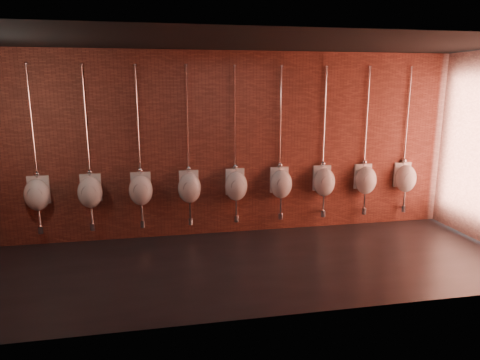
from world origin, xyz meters
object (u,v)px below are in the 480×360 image
object	(u,v)px
urinal_0	(37,194)
urinal_1	(90,191)
urinal_4	(236,185)
urinal_8	(405,178)
urinal_3	(189,187)
urinal_7	(366,179)
urinal_6	(324,181)
urinal_5	(281,183)
urinal_2	(141,189)

from	to	relation	value
urinal_0	urinal_1	size ratio (longest dim) A/B	1.00
urinal_4	urinal_8	xyz separation A→B (m)	(3.28, 0.00, 0.00)
urinal_3	urinal_8	distance (m)	4.10
urinal_3	urinal_8	size ratio (longest dim) A/B	1.00
urinal_3	urinal_4	world-z (taller)	same
urinal_1	urinal_8	world-z (taller)	same
urinal_8	urinal_1	bearing A→B (deg)	180.00
urinal_4	urinal_7	world-z (taller)	same
urinal_0	urinal_6	distance (m)	4.92
urinal_5	urinal_7	size ratio (longest dim) A/B	1.00
urinal_0	urinal_5	world-z (taller)	same
urinal_6	urinal_0	bearing A→B (deg)	180.00
urinal_2	urinal_6	size ratio (longest dim) A/B	1.00
urinal_5	urinal_6	xyz separation A→B (m)	(0.82, 0.00, 0.00)
urinal_1	urinal_3	world-z (taller)	same
urinal_3	urinal_8	world-z (taller)	same
urinal_3	urinal_5	bearing A→B (deg)	0.00
urinal_3	urinal_4	bearing A→B (deg)	0.00
urinal_5	urinal_1	bearing A→B (deg)	180.00
urinal_3	urinal_7	size ratio (longest dim) A/B	1.00
urinal_0	urinal_2	distance (m)	1.64
urinal_5	urinal_7	world-z (taller)	same
urinal_1	urinal_3	size ratio (longest dim) A/B	1.00
urinal_5	urinal_6	size ratio (longest dim) A/B	1.00
urinal_4	urinal_6	size ratio (longest dim) A/B	1.00
urinal_4	urinal_5	distance (m)	0.82
urinal_7	urinal_3	bearing A→B (deg)	180.00
urinal_4	urinal_5	bearing A→B (deg)	0.00
urinal_1	urinal_6	world-z (taller)	same
urinal_2	urinal_7	world-z (taller)	same
urinal_8	urinal_3	bearing A→B (deg)	180.00
urinal_4	urinal_6	distance (m)	1.64
urinal_2	urinal_5	distance (m)	2.46
urinal_6	urinal_2	bearing A→B (deg)	180.00
urinal_0	urinal_7	world-z (taller)	same
urinal_0	urinal_4	xyz separation A→B (m)	(3.28, 0.00, 0.00)
urinal_4	urinal_6	bearing A→B (deg)	0.00
urinal_3	urinal_4	xyz separation A→B (m)	(0.82, 0.00, 0.00)
urinal_0	urinal_6	xyz separation A→B (m)	(4.92, 0.00, 0.00)
urinal_7	urinal_8	size ratio (longest dim) A/B	1.00
urinal_5	urinal_8	size ratio (longest dim) A/B	1.00
urinal_2	urinal_4	xyz separation A→B (m)	(1.64, 0.00, 0.00)
urinal_0	urinal_5	distance (m)	4.10
urinal_0	urinal_2	size ratio (longest dim) A/B	1.00
urinal_0	urinal_7	size ratio (longest dim) A/B	1.00
urinal_0	urinal_6	world-z (taller)	same
urinal_2	urinal_4	distance (m)	1.64
urinal_1	urinal_7	distance (m)	4.92
urinal_1	urinal_6	xyz separation A→B (m)	(4.10, 0.00, 0.00)
urinal_1	urinal_4	bearing A→B (deg)	0.00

